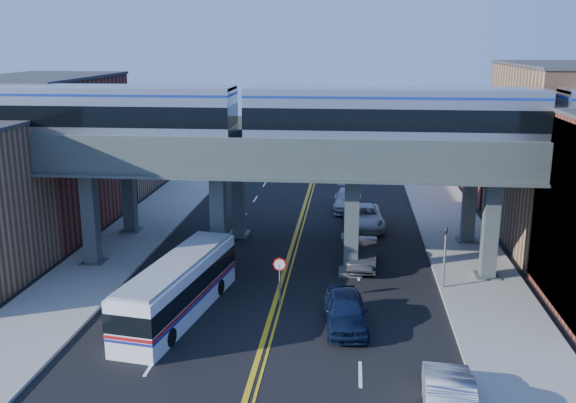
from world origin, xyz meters
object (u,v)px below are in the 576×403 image
transit_bus (178,289)px  car_parked_curb (449,397)px  stop_sign (280,273)px  car_lane_b (363,253)px  traffic_signal (445,251)px  car_lane_a (346,311)px  car_lane_d (348,200)px  transit_train (392,117)px  car_lane_c (364,217)px

transit_bus → car_parked_curb: transit_bus is taller
transit_bus → car_parked_curb: bearing=-114.0°
stop_sign → car_parked_curb: size_ratio=0.51×
car_lane_b → transit_bus: bearing=-136.3°
stop_sign → car_parked_curb: (7.40, -9.84, -0.91)m
traffic_signal → stop_sign: bearing=-161.4°
traffic_signal → car_parked_curb: 13.01m
car_lane_a → transit_bus: bearing=170.9°
stop_sign → car_lane_d: 20.56m
transit_train → car_lane_a: (-2.32, -7.40, -8.58)m
car_lane_b → car_lane_a: bearing=-93.5°
transit_bus → car_lane_a: bearing=-85.1°
traffic_signal → transit_bus: 14.72m
transit_bus → stop_sign: bearing=-61.4°
transit_bus → car_lane_b: bearing=-39.6°
traffic_signal → car_lane_b: (-4.47, 3.50, -1.48)m
traffic_signal → transit_bus: (-13.89, -4.78, -0.90)m
traffic_signal → car_parked_curb: traffic_signal is taller
stop_sign → car_lane_c: bearing=72.9°
traffic_signal → car_parked_curb: (-1.50, -12.84, -1.45)m
transit_train → car_parked_curb: transit_train is taller
car_lane_c → car_lane_a: bearing=-98.1°
car_lane_d → stop_sign: bearing=-98.3°
transit_bus → car_lane_b: size_ratio=2.19×
transit_train → transit_bus: bearing=-147.9°
transit_bus → car_lane_a: 8.54m
car_lane_c → car_lane_d: 5.37m
transit_train → stop_sign: transit_train is taller
traffic_signal → car_parked_curb: size_ratio=0.79×
transit_bus → car_lane_d: size_ratio=1.96×
car_lane_b → stop_sign: bearing=-121.8°
traffic_signal → car_lane_d: (-5.54, 17.26, -1.50)m
car_lane_b → car_lane_d: bearing=96.9°
car_lane_c → car_parked_curb: 25.04m
transit_train → car_lane_c: transit_train is taller
traffic_signal → car_lane_a: size_ratio=0.82×
car_lane_a → traffic_signal: bearing=40.1°
traffic_signal → transit_bus: bearing=-161.0°
car_lane_d → car_parked_curb: 30.37m
car_lane_b → car_parked_curb: car_parked_curb is taller
transit_train → car_lane_b: transit_train is taller
transit_train → car_lane_c: size_ratio=8.66×
car_lane_a → car_parked_curb: size_ratio=0.96×
transit_train → car_lane_c: 13.29m
car_lane_a → car_lane_c: size_ratio=0.84×
stop_sign → car_lane_d: size_ratio=0.47×
transit_train → car_lane_a: bearing=-107.4°
transit_train → traffic_signal: (3.07, -2.00, -7.13)m
car_lane_a → car_lane_d: size_ratio=0.90×
stop_sign → car_lane_c: (4.63, 15.05, -0.93)m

